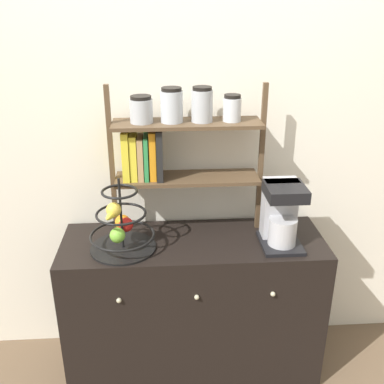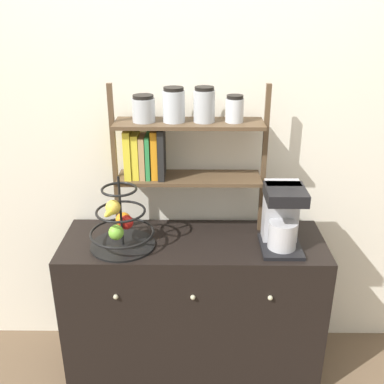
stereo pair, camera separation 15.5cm
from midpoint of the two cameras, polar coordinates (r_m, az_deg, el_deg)
wall_back at (r=2.31m, az=-2.24°, el=8.34°), size 7.00×0.05×2.60m
sideboard at (r=2.47m, az=-1.70°, el=-14.16°), size 1.32×0.47×0.79m
coffee_maker at (r=2.20m, az=9.29°, el=-2.72°), size 0.19×0.24×0.32m
fruit_stand at (r=2.17m, az=-11.03°, el=-4.44°), size 0.32×0.32×0.36m
shelf_hutch at (r=2.18m, az=-4.70°, el=6.74°), size 0.76×0.20×0.75m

